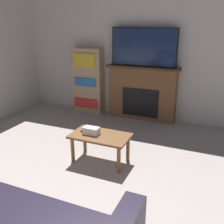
{
  "coord_description": "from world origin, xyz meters",
  "views": [
    {
      "loc": [
        1.29,
        -0.26,
        1.88
      ],
      "look_at": [
        -0.06,
        2.87,
        0.69
      ],
      "focal_mm": 42.0,
      "sensor_mm": 36.0,
      "label": 1
    }
  ],
  "objects_px": {
    "coffee_table": "(100,139)",
    "bookshelf": "(88,81)",
    "fireplace": "(142,93)",
    "tv": "(144,47)"
  },
  "relations": [
    {
      "from": "tv",
      "to": "coffee_table",
      "type": "distance_m",
      "value": 2.15
    },
    {
      "from": "coffee_table",
      "to": "fireplace",
      "type": "bearing_deg",
      "value": 89.59
    },
    {
      "from": "fireplace",
      "to": "coffee_table",
      "type": "relative_size",
      "value": 1.76
    },
    {
      "from": "fireplace",
      "to": "coffee_table",
      "type": "xyz_separation_m",
      "value": [
        -0.01,
        -1.88,
        -0.2
      ]
    },
    {
      "from": "bookshelf",
      "to": "fireplace",
      "type": "bearing_deg",
      "value": 1.12
    },
    {
      "from": "fireplace",
      "to": "coffee_table",
      "type": "height_order",
      "value": "fireplace"
    },
    {
      "from": "tv",
      "to": "fireplace",
      "type": "bearing_deg",
      "value": 90.0
    },
    {
      "from": "coffee_table",
      "to": "bookshelf",
      "type": "distance_m",
      "value": 2.22
    },
    {
      "from": "tv",
      "to": "bookshelf",
      "type": "distance_m",
      "value": 1.39
    },
    {
      "from": "fireplace",
      "to": "tv",
      "type": "height_order",
      "value": "tv"
    }
  ]
}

